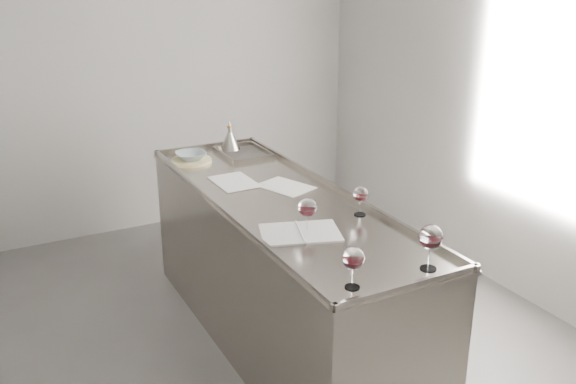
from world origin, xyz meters
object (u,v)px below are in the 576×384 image
wine_glass_left (353,259)px  notebook (300,233)px  wine_glass_small (361,195)px  wine_glass_right (431,238)px  ceramic_bowl (191,156)px  counter (281,272)px  wine_glass_middle (307,208)px  wine_funnel (230,140)px

wine_glass_left → notebook: wine_glass_left is taller
wine_glass_small → wine_glass_right: bearing=-97.2°
wine_glass_small → ceramic_bowl: 1.41m
counter → wine_glass_middle: (-0.09, -0.48, 0.60)m
wine_funnel → ceramic_bowl: bearing=-155.3°
wine_glass_middle → ceramic_bowl: size_ratio=0.92×
wine_glass_middle → wine_glass_small: wine_glass_middle is taller
wine_glass_right → wine_glass_small: wine_glass_right is taller
wine_glass_left → ceramic_bowl: bearing=90.2°
wine_glass_middle → notebook: (-0.04, 0.00, -0.13)m
wine_glass_left → notebook: 0.61m
counter → wine_glass_middle: 0.77m
notebook → wine_funnel: bearing=98.5°
notebook → ceramic_bowl: 1.40m
wine_glass_right → ceramic_bowl: (-0.40, 2.00, -0.10)m
counter → wine_glass_middle: size_ratio=12.99×
counter → wine_glass_right: size_ratio=11.48×
wine_glass_right → wine_funnel: size_ratio=0.97×
wine_glass_left → ceramic_bowl: wine_glass_left is taller
ceramic_bowl → wine_glass_small: bearing=-69.8°
wine_glass_small → ceramic_bowl: (-0.49, 1.32, -0.07)m
wine_glass_small → wine_glass_left: bearing=-125.9°
wine_glass_middle → wine_glass_right: (0.28, -0.60, 0.02)m
wine_glass_middle → counter: bearing=79.1°
counter → wine_glass_middle: bearing=-100.9°
wine_glass_right → notebook: wine_glass_right is taller
wine_glass_small → wine_glass_middle: bearing=-168.9°
wine_glass_left → wine_glass_middle: (0.11, 0.59, 0.00)m
wine_funnel → counter: bearing=-97.7°
wine_glass_middle → wine_glass_right: bearing=-64.8°
wine_glass_middle → notebook: 0.13m
wine_glass_right → wine_glass_small: size_ratio=1.31×
wine_funnel → wine_glass_middle: bearing=-98.7°
counter → wine_funnel: bearing=82.3°
wine_glass_small → wine_funnel: size_ratio=0.74×
wine_glass_small → wine_funnel: bearing=95.0°
wine_glass_right → wine_glass_small: bearing=82.8°
wine_glass_right → notebook: bearing=118.1°
wine_glass_small → ceramic_bowl: bearing=110.2°
counter → wine_funnel: wine_funnel is taller
wine_glass_left → wine_funnel: (0.35, 2.15, -0.06)m
wine_glass_left → wine_glass_middle: bearing=79.2°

